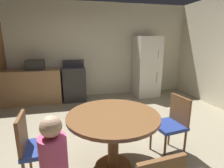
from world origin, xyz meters
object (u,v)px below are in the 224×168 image
(refrigerator, at_px, (147,67))
(microwave, at_px, (35,65))
(chair_west, at_px, (35,145))
(chair_east, at_px, (172,122))
(oven_range, at_px, (75,84))
(dining_table, at_px, (113,126))

(refrigerator, relative_size, microwave, 4.00)
(chair_west, bearing_deg, refrigerator, 45.14)
(chair_east, distance_m, chair_west, 1.84)
(chair_east, xyz_separation_m, chair_west, (-1.83, -0.17, 0.00))
(oven_range, distance_m, chair_east, 3.11)
(microwave, xyz_separation_m, chair_east, (2.31, -2.81, -0.53))
(dining_table, xyz_separation_m, chair_east, (0.91, 0.13, -0.10))
(refrigerator, relative_size, dining_table, 1.54)
(oven_range, relative_size, chair_west, 1.26)
(oven_range, height_order, microwave, microwave)
(dining_table, relative_size, chair_west, 1.32)
(oven_range, distance_m, dining_table, 2.97)
(chair_west, bearing_deg, oven_range, 77.50)
(chair_east, bearing_deg, chair_west, -2.44)
(refrigerator, bearing_deg, oven_range, 178.56)
(refrigerator, height_order, chair_west, refrigerator)
(microwave, relative_size, chair_west, 0.51)
(oven_range, relative_size, microwave, 2.50)
(microwave, xyz_separation_m, dining_table, (1.39, -2.94, -0.43))
(dining_table, height_order, chair_east, chair_east)
(oven_range, xyz_separation_m, refrigerator, (2.13, -0.05, 0.41))
(microwave, distance_m, dining_table, 3.28)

